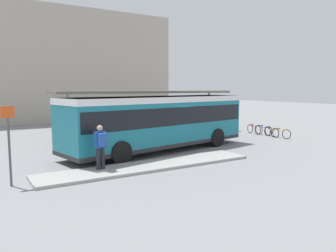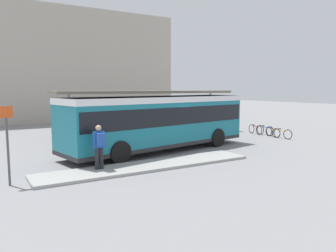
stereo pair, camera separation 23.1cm
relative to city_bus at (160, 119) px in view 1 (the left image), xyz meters
name	(u,v)px [view 1 (the left image)]	position (x,y,z in m)	size (l,w,h in m)	color
ground_plane	(160,151)	(-0.01, 0.00, -1.75)	(120.00, 120.00, 0.00)	gray
curb_island	(150,166)	(-2.25, -3.04, -1.69)	(9.75, 1.80, 0.12)	#9E9E99
city_bus	(160,119)	(0.00, 0.00, 0.00)	(11.23, 4.60, 2.98)	#197284
pedestrian_waiting	(101,144)	(-4.35, -2.74, -0.59)	(0.47, 0.50, 1.81)	#232328
bicycle_yellow	(281,133)	(9.39, -0.40, -1.41)	(0.48, 1.56, 0.68)	black
bicycle_orange	(271,132)	(9.46, 0.45, -1.42)	(0.48, 1.51, 0.66)	black
bicycle_blue	(264,130)	(9.61, 1.31, -1.39)	(0.48, 1.65, 0.71)	black
bicycle_red	(254,129)	(9.49, 2.16, -1.40)	(0.48, 1.60, 0.70)	black
station_shelter	(147,93)	(2.38, 5.91, 1.36)	(13.54, 2.76, 3.24)	#706656
platform_sign	(9,142)	(-7.72, -2.95, -0.19)	(0.44, 0.08, 2.80)	#4C4C51
station_building	(33,68)	(-2.12, 25.35, 4.01)	(27.38, 15.14, 11.51)	#B2A899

